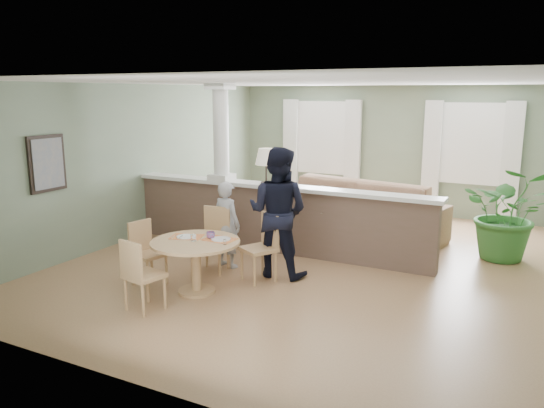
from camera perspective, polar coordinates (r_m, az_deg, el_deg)
The scene contains 12 objects.
ground at distance 8.23m, azimuth 5.26°, elevation -6.22°, with size 8.00×8.00×0.00m, color tan.
room_shell at distance 8.45m, azimuth 6.92°, elevation 6.78°, with size 7.02×8.02×2.71m.
pony_wall at distance 8.62m, azimuth -0.23°, elevation -0.47°, with size 5.32×0.38×2.70m.
sofa at distance 9.62m, azimuth 8.18°, elevation -0.62°, with size 3.34×1.31×0.98m, color #966F52.
houseplant at distance 8.92m, azimuth 24.09°, elevation -0.91°, with size 1.32×1.15×1.47m, color #316F2C.
dining_table at distance 6.91m, azimuth -8.16°, elevation -5.05°, with size 1.15×1.15×0.79m.
chair_far_boy at distance 7.76m, azimuth -6.21°, elevation -3.43°, with size 0.49×0.49×0.93m.
chair_far_man at distance 7.31m, azimuth -0.97°, elevation -4.32°, with size 0.57×0.57×0.93m.
chair_near at distance 6.45m, azimuth -14.07°, elevation -7.14°, with size 0.47×0.47×0.88m.
chair_side at distance 7.39m, azimuth -13.44°, elevation -4.78°, with size 0.46×0.46×0.86m.
child_person at distance 7.85m, azimuth -4.87°, elevation -2.20°, with size 0.47×0.31×1.29m, color #99999E.
man_person at distance 7.40m, azimuth 0.63°, elevation -0.89°, with size 0.89×0.69×1.83m, color black.
Camera 1 is at (2.90, -7.27, 2.56)m, focal length 35.00 mm.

